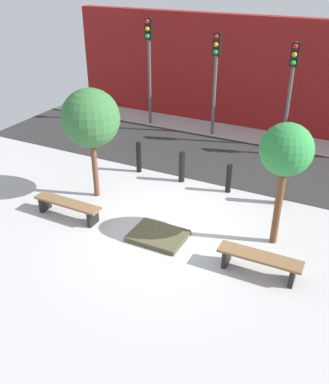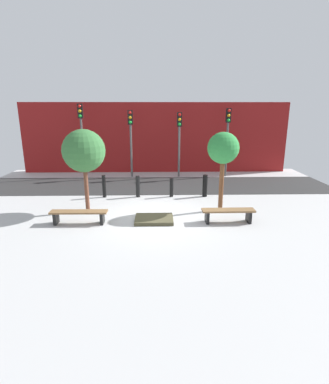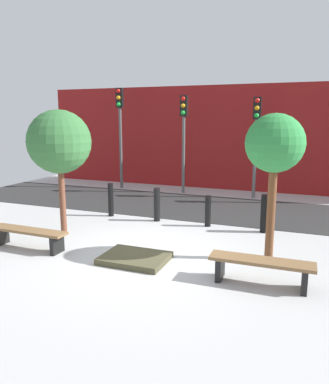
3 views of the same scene
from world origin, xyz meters
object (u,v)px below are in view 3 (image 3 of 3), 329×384
Objects in this scene: bollard_right at (265,214)px; traffic_light_mid_east at (256,129)px; planter_bed at (135,258)px; bollard_left at (157,205)px; tree_behind_right_bench at (275,146)px; traffic_light_west at (120,121)px; bollard_far_left at (111,200)px; traffic_light_mid_west at (184,127)px; tree_behind_left_bench at (59,142)px; bollard_center at (208,211)px; bench_right at (261,267)px; bench_left at (28,234)px.

traffic_light_mid_east reaches higher than bollard_right.
bollard_left is (-0.75, 3.02, 0.42)m from planter_bed.
tree_behind_right_bench is 6.23m from traffic_light_mid_east.
traffic_light_west reaches higher than traffic_light_mid_east.
traffic_light_mid_east is at bearing 101.12° from tree_behind_right_bench.
traffic_light_mid_west is at bearing 78.13° from bollard_far_left.
planter_bed is 1.39× the size of bollard_left.
tree_behind_right_bench is at bearing 23.46° from planter_bed.
tree_behind_right_bench is 3.03× the size of bollard_right.
tree_behind_left_bench reaches higher than planter_bed.
traffic_light_mid_west is at bearing 122.85° from tree_behind_right_bench.
traffic_light_mid_east reaches higher than bollard_left.
planter_bed is at bearing -60.33° from traffic_light_west.
traffic_light_west is at bearing 104.18° from tree_behind_left_bench.
tree_behind_left_bench is 3.14× the size of bollard_right.
bollard_center is 0.86× the size of bollard_right.
bollard_left reaches higher than planter_bed.
tree_behind_right_bench is at bearing -42.41° from traffic_light_west.
tree_behind_left_bench is 7.28m from traffic_light_mid_east.
bench_right is 2.13× the size of bollard_center.
traffic_light_mid_east is at bearing -0.01° from traffic_light_west.
bollard_far_left is 1.00× the size of bollard_right.
bollard_far_left is (-2.26, 3.02, 0.44)m from planter_bed.
bollard_left is at bearing 61.18° from bench_left.
planter_bed is 1.34× the size of bollard_far_left.
bollard_center is 0.23× the size of traffic_light_mid_west.
bollard_center reaches higher than planter_bed.
tree_behind_left_bench reaches higher than bollard_right.
traffic_light_west reaches higher than traffic_light_mid_west.
bench_left is 3.24m from bollard_far_left.
traffic_light_mid_east is (5.49, -0.00, -0.29)m from traffic_light_west.
traffic_light_mid_west is (-3.95, 6.11, 0.21)m from tree_behind_right_bench.
bench_left is at bearing -95.62° from bollard_far_left.
bench_left is 5.81m from bollard_right.
bench_right is at bearing -47.99° from traffic_light_west.
bollard_right reaches higher than bench_right.
bench_left is 2.02× the size of bollard_left.
traffic_light_west is at bearing 102.39° from bench_left.
tree_behind_left_bench is 6.32m from traffic_light_west.
traffic_light_mid_east is at bearing 101.87° from bollard_right.
traffic_light_mid_west reaches higher than bollard_left.
tree_behind_right_bench is (2.57, 1.12, 2.32)m from planter_bed.
bollard_far_left is at bearing -101.87° from traffic_light_mid_west.
bollard_right is at bearing 94.97° from bench_right.
bollard_center reaches higher than bench_left.
tree_behind_left_bench is 1.04× the size of tree_behind_right_bench.
bench_right is at bearing -62.02° from traffic_light_mid_west.
bollard_left is at bearing 103.97° from planter_bed.
traffic_light_mid_east is at bearing 57.15° from tree_behind_left_bench.
planter_bed is 0.33× the size of traffic_light_west.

